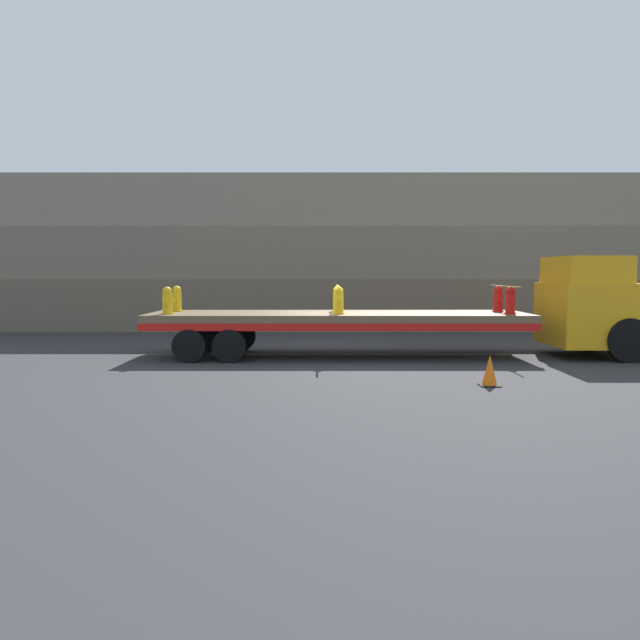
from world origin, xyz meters
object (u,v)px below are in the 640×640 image
(flatbed_trailer, at_px, (320,320))
(fire_hydrant_red_far_2, at_px, (497,299))
(fire_hydrant_yellow_near_1, at_px, (337,301))
(fire_hydrant_yellow_far_0, at_px, (175,299))
(truck_cab, at_px, (593,306))
(fire_hydrant_yellow_far_1, at_px, (336,299))
(traffic_cone, at_px, (488,371))
(fire_hydrant_yellow_near_0, at_px, (166,301))
(fire_hydrant_red_near_2, at_px, (509,301))

(flatbed_trailer, height_order, fire_hydrant_red_far_2, fire_hydrant_red_far_2)
(fire_hydrant_yellow_near_1, bearing_deg, fire_hydrant_yellow_far_0, 166.21)
(truck_cab, distance_m, fire_hydrant_yellow_far_1, 7.17)
(fire_hydrant_yellow_near_1, bearing_deg, fire_hydrant_red_far_2, 13.79)
(fire_hydrant_yellow_far_1, bearing_deg, traffic_cone, -59.77)
(flatbed_trailer, bearing_deg, fire_hydrant_yellow_far_1, 50.22)
(flatbed_trailer, bearing_deg, truck_cab, 0.00)
(flatbed_trailer, height_order, fire_hydrant_yellow_far_1, fire_hydrant_yellow_far_1)
(flatbed_trailer, xyz_separation_m, fire_hydrant_red_far_2, (5.09, 0.57, 0.56))
(flatbed_trailer, relative_size, fire_hydrant_yellow_far_0, 14.18)
(flatbed_trailer, distance_m, fire_hydrant_red_far_2, 5.15)
(fire_hydrant_yellow_near_0, xyz_separation_m, fire_hydrant_red_far_2, (9.23, 1.13, 0.00))
(fire_hydrant_red_far_2, height_order, traffic_cone, fire_hydrant_red_far_2)
(truck_cab, bearing_deg, fire_hydrant_red_far_2, 167.39)
(fire_hydrant_yellow_near_1, height_order, fire_hydrant_yellow_far_1, same)
(traffic_cone, bearing_deg, fire_hydrant_red_far_2, 72.54)
(fire_hydrant_red_near_2, relative_size, traffic_cone, 1.13)
(flatbed_trailer, bearing_deg, fire_hydrant_yellow_near_0, -172.22)
(truck_cab, relative_size, fire_hydrant_yellow_far_1, 3.77)
(fire_hydrant_yellow_near_0, bearing_deg, traffic_cone, -27.78)
(fire_hydrant_yellow_far_1, bearing_deg, truck_cab, -4.53)
(fire_hydrant_yellow_near_0, xyz_separation_m, fire_hydrant_yellow_far_0, (0.00, 1.13, 0.00))
(fire_hydrant_yellow_near_1, height_order, fire_hydrant_red_far_2, same)
(flatbed_trailer, distance_m, fire_hydrant_yellow_far_0, 4.22)
(truck_cab, bearing_deg, fire_hydrant_yellow_far_0, 177.24)
(fire_hydrant_yellow_far_0, distance_m, fire_hydrant_yellow_near_1, 4.75)
(flatbed_trailer, relative_size, fire_hydrant_red_near_2, 14.18)
(flatbed_trailer, height_order, traffic_cone, flatbed_trailer)
(fire_hydrant_yellow_near_0, relative_size, fire_hydrant_yellow_far_0, 1.00)
(fire_hydrant_yellow_far_0, bearing_deg, fire_hydrant_red_far_2, 0.00)
(fire_hydrant_yellow_near_0, bearing_deg, fire_hydrant_yellow_near_1, 0.00)
(fire_hydrant_red_far_2, bearing_deg, fire_hydrant_yellow_far_1, 180.00)
(fire_hydrant_red_near_2, bearing_deg, fire_hydrant_yellow_near_0, 180.00)
(fire_hydrant_yellow_far_1, xyz_separation_m, fire_hydrant_red_near_2, (4.62, -1.13, 0.00))
(fire_hydrant_yellow_far_0, bearing_deg, traffic_cone, -34.05)
(fire_hydrant_yellow_near_1, xyz_separation_m, fire_hydrant_red_near_2, (4.62, 0.00, 0.00))
(fire_hydrant_yellow_near_0, height_order, fire_hydrant_red_far_2, same)
(flatbed_trailer, xyz_separation_m, fire_hydrant_red_near_2, (5.09, -0.57, 0.56))
(fire_hydrant_yellow_far_0, height_order, fire_hydrant_red_far_2, same)
(fire_hydrant_red_far_2, xyz_separation_m, traffic_cone, (-1.62, -5.14, -1.26))
(fire_hydrant_yellow_near_1, distance_m, fire_hydrant_red_near_2, 4.62)
(fire_hydrant_red_far_2, bearing_deg, fire_hydrant_yellow_far_0, 180.00)
(fire_hydrant_yellow_far_0, xyz_separation_m, fire_hydrant_red_far_2, (9.23, 0.00, 0.00))
(fire_hydrant_yellow_near_1, height_order, traffic_cone, fire_hydrant_yellow_near_1)
(truck_cab, xyz_separation_m, fire_hydrant_yellow_far_1, (-7.15, 0.57, 0.16))
(fire_hydrant_red_far_2, bearing_deg, fire_hydrant_yellow_near_0, -173.00)
(flatbed_trailer, relative_size, fire_hydrant_yellow_near_0, 14.18)
(truck_cab, distance_m, fire_hydrant_yellow_near_1, 7.17)
(fire_hydrant_yellow_far_0, bearing_deg, flatbed_trailer, -7.78)
(traffic_cone, bearing_deg, fire_hydrant_yellow_far_1, 120.23)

